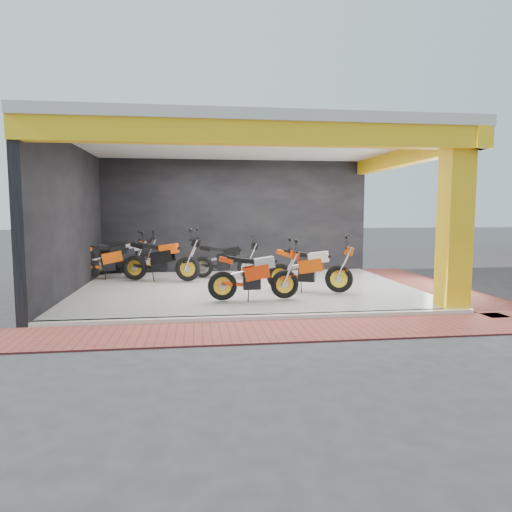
{
  "coord_description": "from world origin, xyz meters",
  "views": [
    {
      "loc": [
        -1.2,
        -8.98,
        1.98
      ],
      "look_at": [
        0.19,
        1.63,
        0.9
      ],
      "focal_mm": 32.0,
      "sensor_mm": 36.0,
      "label": 1
    }
  ],
  "objects": [
    {
      "name": "moto_row_e",
      "position": [
        -2.68,
        4.94,
        0.72
      ],
      "size": [
        2.13,
        1.19,
        1.23
      ],
      "primitive_type": null,
      "rotation": [
        0.0,
        0.0,
        0.23
      ],
      "color": "black",
      "rests_on": "showroom_floor"
    },
    {
      "name": "moto_row_a",
      "position": [
        0.63,
        0.34,
        0.72
      ],
      "size": [
        2.05,
        0.82,
        1.24
      ],
      "primitive_type": null,
      "rotation": [
        0.0,
        0.0,
        0.03
      ],
      "color": "#F0360A",
      "rests_on": "showroom_floor"
    },
    {
      "name": "moto_row_c",
      "position": [
        -1.44,
        2.96,
        0.78
      ],
      "size": [
        2.37,
        1.37,
        1.36
      ],
      "primitive_type": null,
      "rotation": [
        0.0,
        0.0,
        -0.26
      ],
      "color": "black",
      "rests_on": "showroom_floor"
    },
    {
      "name": "corner_column",
      "position": [
        3.75,
        -0.75,
        1.75
      ],
      "size": [
        0.5,
        0.5,
        3.5
      ],
      "primitive_type": "cube",
      "color": "yellow",
      "rests_on": "ground"
    },
    {
      "name": "floor_kerb",
      "position": [
        0.0,
        -1.02,
        0.05
      ],
      "size": [
        8.0,
        0.2,
        0.1
      ],
      "primitive_type": "cube",
      "color": "white",
      "rests_on": "ground"
    },
    {
      "name": "paver_right",
      "position": [
        4.8,
        2.0,
        0.01
      ],
      "size": [
        1.4,
        7.0,
        0.03
      ],
      "primitive_type": "cube",
      "color": "maroon",
      "rests_on": "ground"
    },
    {
      "name": "header_beam_front",
      "position": [
        0.0,
        -1.0,
        3.3
      ],
      "size": [
        8.4,
        0.3,
        0.4
      ],
      "primitive_type": "cube",
      "color": "yellow",
      "rests_on": "corner_column"
    },
    {
      "name": "showroom_ceiling",
      "position": [
        0.0,
        2.0,
        3.6
      ],
      "size": [
        8.4,
        6.4,
        0.2
      ],
      "primitive_type": "cube",
      "color": "beige",
      "rests_on": "corner_column"
    },
    {
      "name": "moto_row_b",
      "position": [
        0.18,
        3.34,
        0.69
      ],
      "size": [
        2.06,
        1.14,
        1.19
      ],
      "primitive_type": null,
      "rotation": [
        0.0,
        0.0,
        -0.23
      ],
      "color": "black",
      "rests_on": "showroom_floor"
    },
    {
      "name": "left_wall",
      "position": [
        -4.1,
        2.0,
        1.75
      ],
      "size": [
        0.2,
        6.2,
        3.5
      ],
      "primitive_type": "cube",
      "color": "black",
      "rests_on": "ground"
    },
    {
      "name": "back_wall",
      "position": [
        0.0,
        5.1,
        1.75
      ],
      "size": [
        8.2,
        0.2,
        3.5
      ],
      "primitive_type": "cube",
      "color": "black",
      "rests_on": "ground"
    },
    {
      "name": "header_beam_right",
      "position": [
        4.0,
        2.0,
        3.3
      ],
      "size": [
        0.3,
        6.4,
        0.4
      ],
      "primitive_type": "cube",
      "color": "yellow",
      "rests_on": "corner_column"
    },
    {
      "name": "moto_hero",
      "position": [
        1.97,
        0.84,
        0.74
      ],
      "size": [
        2.24,
        1.55,
        1.28
      ],
      "primitive_type": null,
      "rotation": [
        0.0,
        0.0,
        -0.41
      ],
      "color": "#E04C09",
      "rests_on": "showroom_floor"
    },
    {
      "name": "showroom_floor",
      "position": [
        0.0,
        2.0,
        0.05
      ],
      "size": [
        8.0,
        6.0,
        0.1
      ],
      "primitive_type": "cube",
      "color": "white",
      "rests_on": "ground"
    },
    {
      "name": "moto_row_d",
      "position": [
        -2.89,
        3.9,
        0.73
      ],
      "size": [
        2.18,
        1.23,
        1.26
      ],
      "primitive_type": null,
      "rotation": [
        0.0,
        0.0,
        0.24
      ],
      "color": "#E84F09",
      "rests_on": "showroom_floor"
    },
    {
      "name": "paver_front",
      "position": [
        0.0,
        -1.8,
        0.01
      ],
      "size": [
        9.0,
        1.4,
        0.03
      ],
      "primitive_type": "cube",
      "color": "maroon",
      "rests_on": "ground"
    },
    {
      "name": "ground",
      "position": [
        0.0,
        0.0,
        0.0
      ],
      "size": [
        80.0,
        80.0,
        0.0
      ],
      "primitive_type": "plane",
      "color": "#2D2D30",
      "rests_on": "ground"
    }
  ]
}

